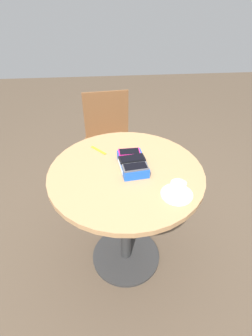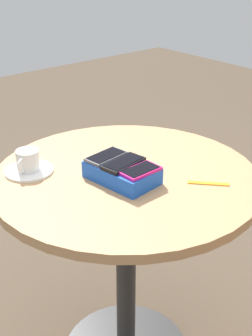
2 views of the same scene
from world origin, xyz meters
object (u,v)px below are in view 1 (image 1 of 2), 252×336
at_px(round_table, 126,195).
at_px(lanyard_strap, 99,150).
at_px(phone_box, 133,164).
at_px(phone_black, 132,159).
at_px(saucer, 177,194).
at_px(phone_gray, 135,167).
at_px(phone_magenta, 129,152).
at_px(coffee_cup, 178,188).
at_px(chair_near_window, 109,143).

bearing_deg(round_table, lanyard_strap, -145.20).
bearing_deg(phone_box, phone_black, -135.04).
bearing_deg(phone_box, saucer, 39.05).
bearing_deg(lanyard_strap, phone_black, 44.90).
height_order(phone_black, phone_gray, phone_black).
xyz_separation_m(phone_magenta, coffee_cup, (0.31, 0.20, -0.02)).
relative_size(saucer, coffee_cup, 1.68).
height_order(phone_box, chair_near_window, chair_near_window).
bearing_deg(coffee_cup, round_table, -132.00).
height_order(saucer, coffee_cup, coffee_cup).
xyz_separation_m(phone_magenta, phone_black, (0.07, 0.01, 0.00)).
relative_size(round_table, coffee_cup, 9.20).
height_order(phone_magenta, phone_black, phone_black).
bearing_deg(phone_box, phone_gray, 5.32).
distance_m(round_table, coffee_cup, 0.38).
bearing_deg(phone_box, round_table, -55.70).
height_order(round_table, lanyard_strap, lanyard_strap).
bearing_deg(coffee_cup, saucer, -55.85).
xyz_separation_m(phone_black, coffee_cup, (0.24, 0.20, -0.02)).
height_order(lanyard_strap, chair_near_window, chair_near_window).
bearing_deg(phone_magenta, lanyard_strap, -123.50).
bearing_deg(chair_near_window, phone_box, 8.40).
bearing_deg(round_table, phone_black, 130.30).
bearing_deg(phone_gray, round_table, -134.41).
xyz_separation_m(phone_black, saucer, (0.24, 0.19, -0.05)).
distance_m(phone_magenta, chair_near_window, 0.82).
relative_size(phone_black, coffee_cup, 1.60).
height_order(phone_black, coffee_cup, coffee_cup).
relative_size(phone_gray, saucer, 0.89).
distance_m(round_table, lanyard_strap, 0.32).
distance_m(phone_black, chair_near_window, 0.88).
distance_m(coffee_cup, lanyard_strap, 0.57).
height_order(phone_magenta, coffee_cup, coffee_cup).
bearing_deg(phone_magenta, phone_gray, 7.33).
distance_m(phone_gray, lanyard_strap, 0.33).
relative_size(round_table, phone_black, 5.74).
bearing_deg(chair_near_window, round_table, 5.48).
height_order(saucer, lanyard_strap, saucer).
xyz_separation_m(phone_magenta, lanyard_strap, (-0.12, -0.18, -0.06)).
xyz_separation_m(round_table, saucer, (0.21, 0.23, 0.18)).
relative_size(coffee_cup, chair_near_window, 0.11).
distance_m(phone_magenta, phone_gray, 0.14).
xyz_separation_m(round_table, phone_black, (-0.03, 0.03, 0.24)).
bearing_deg(chair_near_window, coffee_cup, 16.84).
distance_m(saucer, chair_near_window, 1.12).
bearing_deg(phone_gray, chair_near_window, -171.85).
height_order(phone_magenta, chair_near_window, chair_near_window).
distance_m(phone_gray, coffee_cup, 0.25).
height_order(round_table, coffee_cup, coffee_cup).
relative_size(phone_gray, chair_near_window, 0.16).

